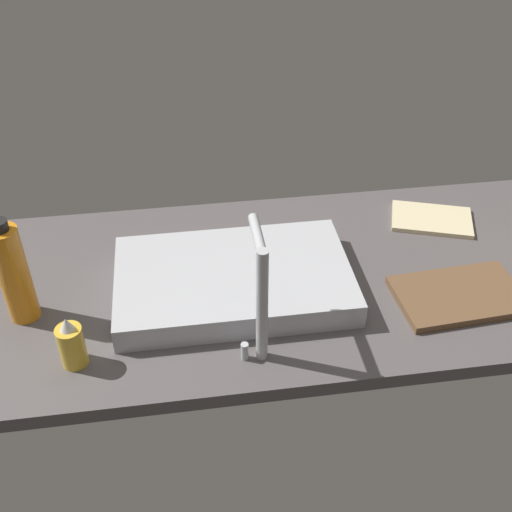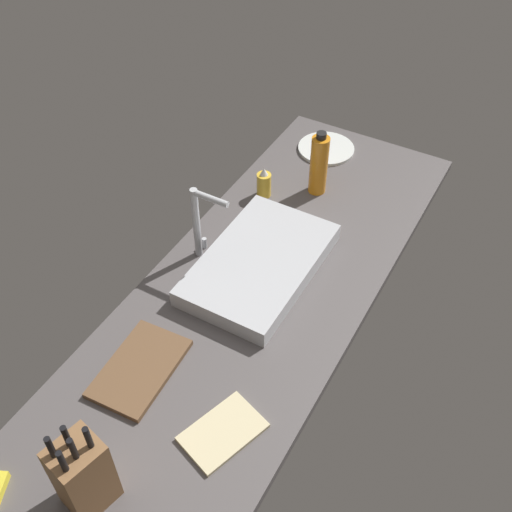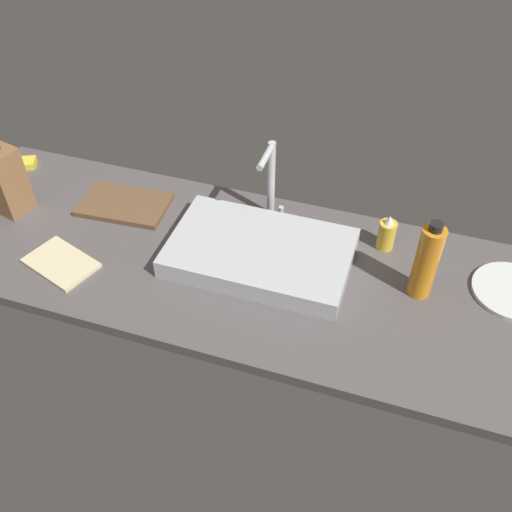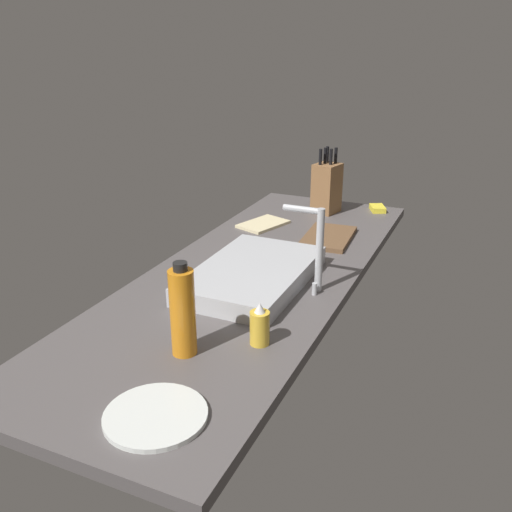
{
  "view_description": "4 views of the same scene",
  "coord_description": "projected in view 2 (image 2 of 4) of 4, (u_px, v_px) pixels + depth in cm",
  "views": [
    {
      "loc": [
        18.52,
        112.1,
        98.74
      ],
      "look_at": [
        2.58,
        2.04,
        11.91
      ],
      "focal_mm": 43.94,
      "sensor_mm": 36.0,
      "label": 1
    },
    {
      "loc": [
        -112.21,
        -63.44,
        147.39
      ],
      "look_at": [
        7.32,
        4.33,
        10.07
      ],
      "focal_mm": 43.04,
      "sensor_mm": 36.0,
      "label": 2
    },
    {
      "loc": [
        44.99,
        -113.33,
        122.18
      ],
      "look_at": [
        8.21,
        -1.23,
        9.34
      ],
      "focal_mm": 40.09,
      "sensor_mm": 36.0,
      "label": 3
    },
    {
      "loc": [
        160.32,
        72.55,
        80.44
      ],
      "look_at": [
        1.83,
        1.72,
        10.54
      ],
      "focal_mm": 39.2,
      "sensor_mm": 36.0,
      "label": 4
    }
  ],
  "objects": [
    {
      "name": "cutting_board",
      "position": [
        140.0,
        368.0,
        1.71
      ],
      "size": [
        29.67,
        19.6,
        1.8
      ],
      "primitive_type": "cube",
      "rotation": [
        0.0,
        0.0,
        0.07
      ],
      "color": "brown",
      "rests_on": "countertop_slab"
    },
    {
      "name": "water_bottle",
      "position": [
        319.0,
        164.0,
        2.2
      ],
      "size": [
        6.51,
        6.51,
        25.19
      ],
      "color": "orange",
      "rests_on": "countertop_slab"
    },
    {
      "name": "knife_block",
      "position": [
        83.0,
        474.0,
        1.38
      ],
      "size": [
        13.39,
        12.32,
        29.27
      ],
      "rotation": [
        0.0,
        0.0,
        -0.23
      ],
      "color": "brown",
      "rests_on": "countertop_slab"
    },
    {
      "name": "soap_bottle",
      "position": [
        264.0,
        184.0,
        2.23
      ],
      "size": [
        5.3,
        5.3,
        12.1
      ],
      "color": "gold",
      "rests_on": "countertop_slab"
    },
    {
      "name": "countertop_slab",
      "position": [
        256.0,
        294.0,
        1.94
      ],
      "size": [
        193.33,
        67.43,
        3.5
      ],
      "primitive_type": "cube",
      "color": "#514C4C",
      "rests_on": "ground"
    },
    {
      "name": "dinner_plate",
      "position": [
        326.0,
        148.0,
        2.46
      ],
      "size": [
        22.5,
        22.5,
        1.2
      ],
      "primitive_type": "cylinder",
      "color": "silver",
      "rests_on": "countertop_slab"
    },
    {
      "name": "sink_basin",
      "position": [
        260.0,
        264.0,
        1.97
      ],
      "size": [
        53.16,
        32.76,
        6.01
      ],
      "primitive_type": "cube",
      "color": "#B7BABF",
      "rests_on": "countertop_slab"
    },
    {
      "name": "dish_towel",
      "position": [
        223.0,
        432.0,
        1.57
      ],
      "size": [
        23.93,
        19.41,
        1.2
      ],
      "primitive_type": "cube",
      "rotation": [
        0.0,
        0.0,
        -0.33
      ],
      "color": "beige",
      "rests_on": "countertop_slab"
    },
    {
      "name": "faucet",
      "position": [
        200.0,
        219.0,
        1.93
      ],
      "size": [
        5.5,
        13.38,
        27.27
      ],
      "color": "#B7BABF",
      "rests_on": "countertop_slab"
    }
  ]
}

